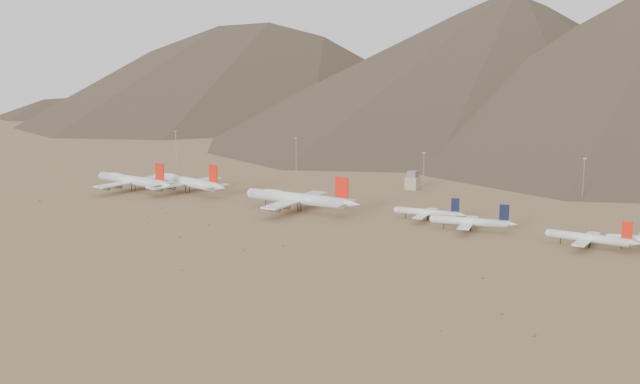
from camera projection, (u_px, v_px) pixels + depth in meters
The scene contains 14 objects.
ground at pixel (271, 219), 431.29m from camera, with size 3000.00×3000.00×0.00m, color #94734C.
mountain_ridge at pixel (614, 2), 1166.19m from camera, with size 4400.00×1000.00×300.00m.
widebody_west at pixel (132, 180), 510.79m from camera, with size 68.11×52.72×20.26m.
widebody_centre at pixel (186, 182), 504.97m from camera, with size 68.86×54.06×20.74m.
widebody_east at pixel (298, 198), 449.52m from camera, with size 73.86×56.43×21.94m.
narrowbody_a at pixel (429, 213), 427.81m from camera, with size 40.38×29.17×13.34m.
narrowbody_b at pixel (472, 222), 404.35m from camera, with size 44.08×32.26×14.69m.
narrowbody_c at pixel (591, 238), 371.02m from camera, with size 44.00×31.51×14.51m.
control_tower at pixel (413, 181), 517.12m from camera, with size 8.00×8.00×12.00m.
mast_far_west at pixel (176, 145), 624.08m from camera, with size 2.00×0.60×25.70m.
mast_west at pixel (296, 153), 580.18m from camera, with size 2.00×0.60×25.70m.
mast_centre at pixel (424, 170), 505.25m from camera, with size 2.00×0.60×25.70m.
mast_east at pixel (584, 177), 480.73m from camera, with size 2.00×0.60×25.70m.
desert_scrub at pixel (165, 256), 357.58m from camera, with size 405.41×178.21×0.86m.
Camera 1 is at (235.72, -349.77, 95.03)m, focal length 45.00 mm.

